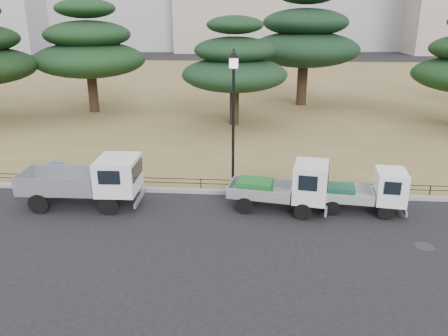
# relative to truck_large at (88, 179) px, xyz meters

# --- Properties ---
(ground) EXTENTS (220.00, 220.00, 0.00)m
(ground) POSITION_rel_truck_large_xyz_m (4.98, -1.04, -1.05)
(ground) COLOR black
(lawn) EXTENTS (120.00, 56.00, 0.15)m
(lawn) POSITION_rel_truck_large_xyz_m (4.98, 29.56, -0.97)
(lawn) COLOR olive
(lawn) RESTS_ON ground
(curb) EXTENTS (120.00, 0.25, 0.16)m
(curb) POSITION_rel_truck_large_xyz_m (4.98, 1.56, -0.97)
(curb) COLOR gray
(curb) RESTS_ON ground
(truck_large) EXTENTS (4.38, 1.87, 1.88)m
(truck_large) POSITION_rel_truck_large_xyz_m (0.00, 0.00, 0.00)
(truck_large) COLOR black
(truck_large) RESTS_ON ground
(truck_kei_front) EXTENTS (3.70, 2.02, 1.86)m
(truck_kei_front) POSITION_rel_truck_large_xyz_m (7.30, 0.19, -0.12)
(truck_kei_front) COLOR black
(truck_kei_front) RESTS_ON ground
(truck_kei_rear) EXTENTS (3.19, 1.63, 1.60)m
(truck_kei_rear) POSITION_rel_truck_large_xyz_m (10.22, 0.30, -0.25)
(truck_kei_rear) COLOR black
(truck_kei_rear) RESTS_ON ground
(street_lamp) EXTENTS (0.48, 0.48, 5.39)m
(street_lamp) POSITION_rel_truck_large_xyz_m (5.26, 1.86, 2.75)
(street_lamp) COLOR black
(street_lamp) RESTS_ON lawn
(pipe_fence) EXTENTS (38.00, 0.04, 0.40)m
(pipe_fence) POSITION_rel_truck_large_xyz_m (4.98, 1.71, -0.61)
(pipe_fence) COLOR black
(pipe_fence) RESTS_ON lawn
(tarp_pile) EXTENTS (1.59, 1.37, 0.89)m
(tarp_pile) POSITION_rel_truck_large_xyz_m (-2.30, 1.75, -0.54)
(tarp_pile) COLOR #1658B1
(tarp_pile) RESTS_ON lawn
(manhole) EXTENTS (0.60, 0.60, 0.01)m
(manhole) POSITION_rel_truck_large_xyz_m (11.48, -2.24, -1.04)
(manhole) COLOR #2D2D30
(manhole) RESTS_ON ground
(pine_west_near) EXTENTS (7.85, 7.85, 7.85)m
(pine_west_near) POSITION_rel_truck_large_xyz_m (-5.88, 16.35, 3.63)
(pine_west_near) COLOR black
(pine_west_near) RESTS_ON lawn
(pine_center_left) EXTENTS (6.62, 6.62, 6.73)m
(pine_center_left) POSITION_rel_truck_large_xyz_m (4.66, 13.02, 2.99)
(pine_center_left) COLOR black
(pine_center_left) RESTS_ON lawn
(pine_center_right) EXTENTS (8.42, 8.42, 8.93)m
(pine_center_right) POSITION_rel_truck_large_xyz_m (9.56, 20.32, 4.28)
(pine_center_right) COLOR black
(pine_center_right) RESTS_ON lawn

